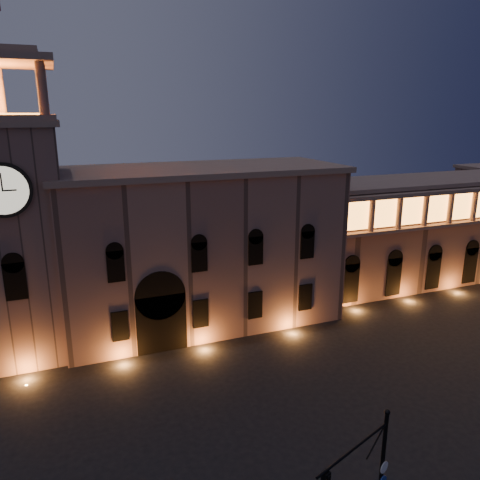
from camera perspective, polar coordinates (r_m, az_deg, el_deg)
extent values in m
plane|color=black|center=(38.54, 8.84, -21.89)|extent=(160.00, 160.00, 0.00)
cube|color=#7A594F|center=(52.38, -4.73, -1.04)|extent=(30.00, 12.00, 17.00)
cube|color=#886C5E|center=(50.62, -4.95, 8.56)|extent=(30.80, 12.80, 0.60)
cube|color=black|center=(48.06, -9.67, -9.77)|extent=(5.00, 1.40, 6.00)
cylinder|color=black|center=(46.88, -9.84, -6.45)|extent=(5.00, 1.40, 5.00)
cube|color=orange|center=(47.97, -9.61, -10.09)|extent=(4.20, 0.20, 5.00)
cube|color=#7A594F|center=(49.01, -25.64, -0.64)|extent=(9.00, 9.00, 22.00)
cube|color=#886C5E|center=(47.48, -27.22, 12.53)|extent=(9.80, 9.80, 0.50)
cylinder|color=black|center=(43.26, -26.94, 5.42)|extent=(4.60, 0.35, 4.60)
cylinder|color=beige|center=(43.12, -26.96, 5.39)|extent=(4.00, 0.12, 4.00)
cylinder|color=#886C5E|center=(43.51, -23.00, 16.67)|extent=(0.76, 0.76, 4.20)
cylinder|color=#886C5E|center=(51.29, -27.23, 15.82)|extent=(0.76, 0.76, 4.20)
cylinder|color=#886C5E|center=(51.11, -22.83, 16.30)|extent=(0.76, 0.76, 4.20)
cylinder|color=#886C5E|center=(47.31, -22.91, 16.47)|extent=(0.76, 0.76, 4.20)
cube|color=brown|center=(71.41, 21.93, 1.07)|extent=(40.00, 10.00, 14.00)
cube|color=#886C5E|center=(70.12, 22.52, 6.82)|extent=(40.60, 10.60, 0.50)
cube|color=#886C5E|center=(67.14, 25.28, 1.87)|extent=(40.00, 1.20, 0.40)
cube|color=#886C5E|center=(66.38, 25.70, 5.48)|extent=(40.00, 1.40, 0.50)
cube|color=orange|center=(67.09, 25.15, 3.81)|extent=(38.00, 0.15, 3.60)
cylinder|color=#886C5E|center=(55.18, 12.43, 2.70)|extent=(0.70, 0.70, 4.00)
cylinder|color=#886C5E|center=(57.46, 15.77, 2.98)|extent=(0.70, 0.70, 4.00)
cylinder|color=#886C5E|center=(59.92, 18.85, 3.22)|extent=(0.70, 0.70, 4.00)
cylinder|color=#886C5E|center=(62.53, 21.68, 3.43)|extent=(0.70, 0.70, 4.00)
cylinder|color=#886C5E|center=(65.29, 24.27, 3.62)|extent=(0.70, 0.70, 4.00)
cylinder|color=#886C5E|center=(68.17, 26.66, 3.79)|extent=(0.70, 0.70, 4.00)
cylinder|color=black|center=(29.53, 16.81, -25.98)|extent=(0.23, 0.23, 8.00)
sphere|color=black|center=(27.04, 17.52, -19.37)|extent=(0.32, 0.32, 0.32)
cylinder|color=black|center=(25.45, 13.75, -23.46)|extent=(5.39, 2.14, 0.14)
cylinder|color=silver|center=(28.92, 17.17, -24.96)|extent=(0.66, 0.28, 0.69)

